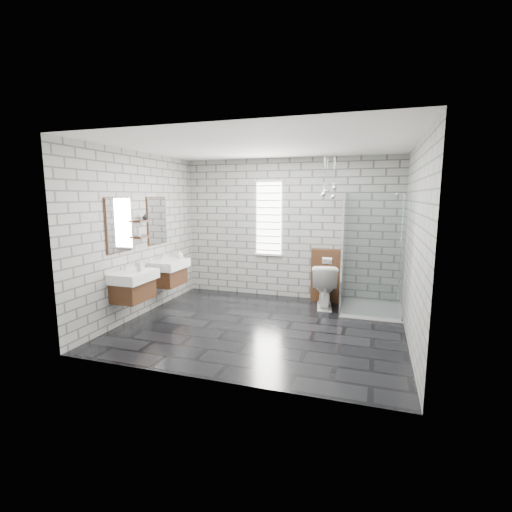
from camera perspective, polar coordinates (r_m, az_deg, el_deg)
The scene contains 20 objects.
floor at distance 5.83m, azimuth 0.84°, elevation -10.79°, with size 4.20×3.60×0.02m, color black.
ceiling at distance 5.52m, azimuth 0.91°, elevation 16.77°, with size 4.20×3.60×0.02m, color white.
wall_back at distance 7.25m, azimuth 5.08°, elevation 4.17°, with size 4.20×0.02×2.70m, color #A2A29D.
wall_front at distance 3.84m, azimuth -7.08°, elevation -0.37°, with size 4.20×0.02×2.70m, color #A2A29D.
wall_left at distance 6.45m, azimuth -17.38°, elevation 3.16°, with size 0.02×3.60×2.70m, color #A2A29D.
wall_right at distance 5.30m, azimuth 23.26°, elevation 1.59°, with size 0.02×3.60×2.70m, color #A2A29D.
vanity_left at distance 5.98m, azimuth -18.60°, elevation -3.13°, with size 0.47×0.70×1.57m.
vanity_right at distance 6.82m, azimuth -13.45°, elevation -1.41°, with size 0.47×0.70×1.57m.
shelf_lower at distance 6.37m, azimuth -17.04°, elevation 2.83°, with size 0.14×0.30×0.03m, color #4B2B17.
shelf_upper at distance 6.35m, azimuth -17.15°, elevation 5.16°, with size 0.14×0.30×0.03m, color #4B2B17.
window at distance 7.31m, azimuth 1.98°, elevation 5.81°, with size 0.56×0.05×1.48m.
cistern_panel at distance 7.14m, azimuth 10.93°, elevation -2.95°, with size 0.60×0.20×1.00m, color #4B2B17.
flush_plate at distance 6.98m, azimuth 10.90°, elevation -0.71°, with size 0.18×0.01×0.12m, color silver.
shower_enclosure at distance 6.59m, azimuth 16.59°, elevation -4.16°, with size 1.00×1.00×2.03m.
pendant_cluster at distance 6.66m, azimuth 11.09°, elevation 9.69°, with size 0.27×0.22×0.77m.
toilet at distance 6.78m, azimuth 10.49°, elevation -4.48°, with size 0.44×0.78×0.79m, color white.
soap_bottle_a at distance 5.92m, azimuth -17.35°, elevation -1.29°, with size 0.09×0.09×0.19m, color #B2B2B2.
soap_bottle_b at distance 6.96m, azimuth -11.64°, elevation 0.26°, with size 0.11×0.11×0.15m, color #B2B2B2.
soap_bottle_c at distance 6.26m, azimuth -17.59°, elevation 3.71°, with size 0.07×0.07×0.19m, color #B2B2B2.
vase at distance 6.41m, azimuth -16.66°, elevation 5.82°, with size 0.10×0.10×0.10m, color #B2B2B2.
Camera 1 is at (1.60, -5.24, 1.99)m, focal length 26.00 mm.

